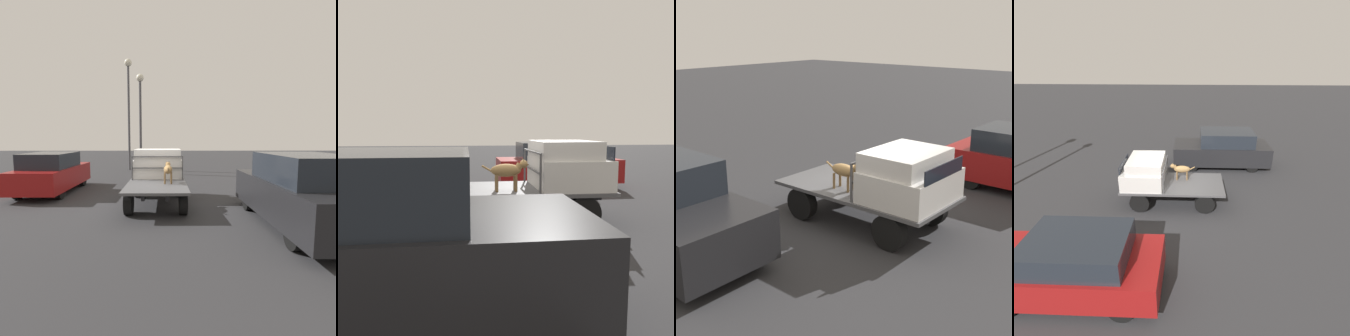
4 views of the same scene
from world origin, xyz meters
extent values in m
plane|color=#2D2D30|center=(0.00, 0.00, 0.00)|extent=(80.00, 80.00, 0.00)
cylinder|color=black|center=(1.25, 0.82, 0.38)|extent=(0.76, 0.24, 0.76)
cylinder|color=black|center=(1.25, -0.82, 0.38)|extent=(0.76, 0.24, 0.76)
cylinder|color=black|center=(-1.25, 0.82, 0.38)|extent=(0.76, 0.24, 0.76)
cylinder|color=black|center=(-1.25, -0.82, 0.38)|extent=(0.76, 0.24, 0.76)
cube|color=black|center=(0.00, 0.34, 0.65)|extent=(3.71, 0.10, 0.18)
cube|color=black|center=(0.00, -0.34, 0.65)|extent=(3.71, 0.10, 0.18)
cube|color=#4C4C4F|center=(0.00, 0.00, 0.78)|extent=(4.03, 1.96, 0.08)
cube|color=silver|center=(1.17, 0.00, 1.15)|extent=(1.59, 1.84, 0.66)
cube|color=silver|center=(1.05, 0.00, 1.69)|extent=(1.35, 1.70, 0.41)
cube|color=black|center=(1.96, 0.00, 1.63)|extent=(0.02, 1.51, 0.31)
cube|color=#4C4C4F|center=(0.31, 0.90, 1.25)|extent=(0.04, 0.04, 0.85)
cube|color=#4C4C4F|center=(0.31, -0.90, 1.25)|extent=(0.04, 0.04, 0.85)
cube|color=#4C4C4F|center=(0.31, 0.00, 1.66)|extent=(0.04, 1.80, 0.04)
cube|color=#4C4C4F|center=(0.31, 0.00, 1.25)|extent=(0.04, 1.80, 0.04)
cylinder|color=brown|center=(-0.13, -0.27, 1.00)|extent=(0.06, 0.06, 0.36)
cylinder|color=brown|center=(-0.13, -0.48, 1.00)|extent=(0.06, 0.06, 0.36)
cylinder|color=brown|center=(-0.54, -0.27, 1.00)|extent=(0.06, 0.06, 0.36)
cylinder|color=brown|center=(-0.54, -0.48, 1.00)|extent=(0.06, 0.06, 0.36)
ellipsoid|color=olive|center=(-0.34, -0.37, 1.27)|extent=(0.67, 0.28, 0.28)
sphere|color=brown|center=(-0.15, -0.37, 1.22)|extent=(0.13, 0.13, 0.13)
cylinder|color=olive|center=(-0.05, -0.37, 1.35)|extent=(0.20, 0.16, 0.19)
sphere|color=olive|center=(0.05, -0.37, 1.40)|extent=(0.18, 0.18, 0.18)
cone|color=brown|center=(0.13, -0.37, 1.39)|extent=(0.10, 0.10, 0.10)
cone|color=olive|center=(0.04, -0.33, 1.48)|extent=(0.06, 0.08, 0.10)
cone|color=olive|center=(0.04, -0.42, 1.48)|extent=(0.06, 0.08, 0.10)
cylinder|color=olive|center=(-0.73, -0.37, 1.30)|extent=(0.28, 0.04, 0.19)
cylinder|color=black|center=(0.83, 5.34, 0.30)|extent=(0.60, 0.20, 0.60)
cylinder|color=black|center=(0.83, 3.73, 0.30)|extent=(0.60, 0.20, 0.60)
cylinder|color=black|center=(-0.75, -2.95, 0.30)|extent=(0.60, 0.20, 0.60)
camera|label=1|loc=(-9.00, -0.29, 2.31)|focal=28.00mm
camera|label=2|loc=(-1.20, -7.37, 2.13)|focal=35.00mm
camera|label=3|loc=(6.15, -8.05, 4.36)|focal=50.00mm
camera|label=4|loc=(-0.72, 9.41, 5.75)|focal=28.00mm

